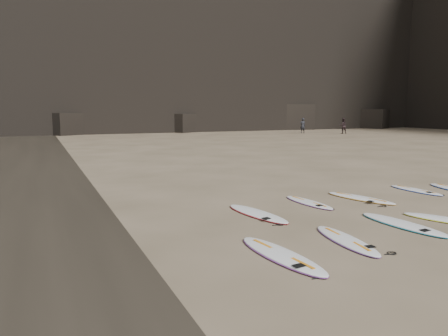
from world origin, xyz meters
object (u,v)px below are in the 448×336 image
object	(u,v)px
surfboard_5	(257,213)
surfboard_8	(416,190)
surfboard_7	(360,198)
person_b	(343,126)
surfboard_2	(403,224)
surfboard_6	(309,202)
surfboard_1	(346,240)
person_a	(303,126)
surfboard_0	(281,255)

from	to	relation	value
surfboard_5	surfboard_8	size ratio (longest dim) A/B	1.17
surfboard_7	person_b	world-z (taller)	person_b
surfboard_2	surfboard_6	distance (m)	3.30
surfboard_2	surfboard_5	xyz separation A→B (m)	(-2.94, 2.54, -0.00)
surfboard_8	person_b	distance (m)	37.16
surfboard_8	person_b	xyz separation A→B (m)	(20.97, 30.66, 0.89)
surfboard_8	person_b	size ratio (longest dim) A/B	1.22
surfboard_1	surfboard_7	xyz separation A→B (m)	(3.50, 3.62, 0.00)
person_a	surfboard_2	bearing A→B (deg)	68.20
surfboard_2	surfboard_6	bearing A→B (deg)	98.59
surfboard_7	person_a	distance (m)	39.62
surfboard_5	surfboard_7	xyz separation A→B (m)	(4.20, 0.56, -0.00)
surfboard_6	surfboard_0	bearing A→B (deg)	-133.77
surfboard_2	surfboard_7	bearing A→B (deg)	63.94
surfboard_1	surfboard_8	size ratio (longest dim) A/B	1.09
surfboard_0	surfboard_6	bearing A→B (deg)	44.43
surfboard_5	surfboard_8	xyz separation A→B (m)	(7.06, 0.90, -0.01)
surfboard_0	surfboard_8	size ratio (longest dim) A/B	1.22
surfboard_8	person_a	distance (m)	37.93
surfboard_5	person_b	bearing A→B (deg)	39.51
surfboard_5	surfboard_6	distance (m)	2.33
surfboard_1	surfboard_2	bearing A→B (deg)	20.21
surfboard_0	surfboard_2	world-z (taller)	surfboard_0
surfboard_2	person_b	distance (m)	42.35
surfboard_5	surfboard_2	bearing A→B (deg)	-49.66
surfboard_6	surfboard_1	bearing A→B (deg)	-115.69
surfboard_1	person_a	xyz separation A→B (m)	(23.68, 37.70, 0.87)
surfboard_0	surfboard_2	distance (m)	4.23
surfboard_0	person_a	xyz separation A→B (m)	(25.58, 38.01, 0.87)
surfboard_8	person_a	bearing A→B (deg)	60.28
surfboard_6	person_a	world-z (taller)	person_a
surfboard_0	surfboard_2	size ratio (longest dim) A/B	1.02
surfboard_8	surfboard_1	bearing A→B (deg)	-150.63
surfboard_1	surfboard_8	distance (m)	7.50
surfboard_2	surfboard_7	size ratio (longest dim) A/B	1.05
surfboard_1	surfboard_7	size ratio (longest dim) A/B	0.96
surfboard_6	person_a	xyz separation A→B (m)	(22.16, 33.95, 0.88)
surfboard_5	person_a	bearing A→B (deg)	45.99
surfboard_7	person_a	size ratio (longest dim) A/B	1.41
surfboard_0	surfboard_1	bearing A→B (deg)	3.72
surfboard_0	surfboard_7	bearing A→B (deg)	30.63
surfboard_8	surfboard_6	bearing A→B (deg)	179.98
surfboard_2	surfboard_6	world-z (taller)	surfboard_2
surfboard_1	surfboard_6	distance (m)	4.05
surfboard_0	surfboard_8	bearing A→B (deg)	21.93
surfboard_0	surfboard_5	bearing A→B (deg)	64.94
surfboard_0	surfboard_7	xyz separation A→B (m)	(5.40, 3.93, -0.00)
surfboard_8	surfboard_2	bearing A→B (deg)	-142.70
surfboard_5	person_b	distance (m)	42.22
surfboard_1	surfboard_2	size ratio (longest dim) A/B	0.91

